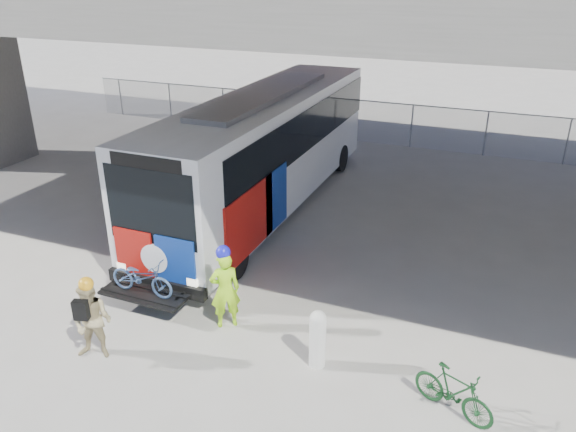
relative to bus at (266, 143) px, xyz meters
The scene contains 7 objects.
ground 4.77m from the bus, 62.16° to the right, with size 160.00×160.00×0.00m, color #9E9991.
bus is the anchor object (origin of this frame).
chainlink_fence 8.48m from the bus, 76.31° to the left, with size 30.00×0.06×30.00m.
bollard 8.15m from the bus, 58.62° to the right, with size 0.32×0.32×1.23m.
cyclist_hivis 6.73m from the bus, 73.13° to the right, with size 0.76×0.72×1.92m.
cyclist_tan 8.36m from the bus, 89.70° to the right, with size 0.94×0.82×1.80m.
bike_parked 10.00m from the bus, 46.66° to the right, with size 0.43×1.51×0.91m, color #133B1A.
Camera 1 is at (5.01, -11.41, 7.12)m, focal length 35.00 mm.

